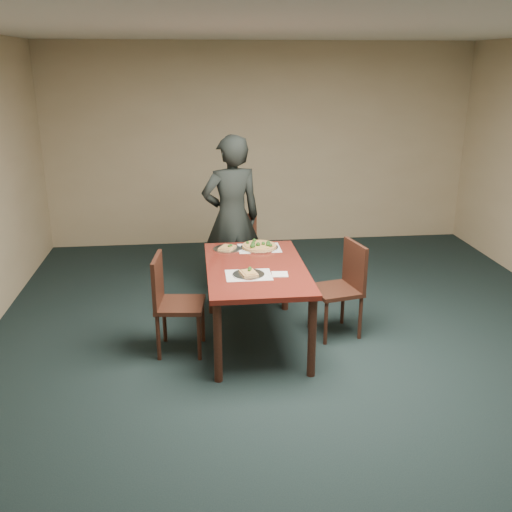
{
  "coord_description": "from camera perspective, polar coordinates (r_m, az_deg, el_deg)",
  "views": [
    {
      "loc": [
        -0.97,
        -4.05,
        2.51
      ],
      "look_at": [
        -0.43,
        0.8,
        0.85
      ],
      "focal_mm": 40.0,
      "sensor_mm": 36.0,
      "label": 1
    }
  ],
  "objects": [
    {
      "name": "napkin",
      "position": [
        5.0,
        2.4,
        -1.83
      ],
      "size": [
        0.15,
        0.15,
        0.01
      ],
      "primitive_type": "cube",
      "rotation": [
        0.0,
        0.0,
        -0.07
      ],
      "color": "white",
      "rests_on": "dining_table"
    },
    {
      "name": "placemat_main",
      "position": [
        5.7,
        0.33,
        0.79
      ],
      "size": [
        0.42,
        0.32,
        0.0
      ],
      "primitive_type": "cube",
      "color": "white",
      "rests_on": "dining_table"
    },
    {
      "name": "chair_far",
      "position": [
        6.36,
        -1.33,
        0.47
      ],
      "size": [
        0.52,
        0.52,
        0.91
      ],
      "rotation": [
        0.0,
        0.0,
        0.29
      ],
      "color": "black",
      "rests_on": "ground"
    },
    {
      "name": "room_shell",
      "position": [
        4.24,
        7.01,
        8.14
      ],
      "size": [
        8.0,
        8.0,
        8.0
      ],
      "color": "tan",
      "rests_on": "ground"
    },
    {
      "name": "dining_table",
      "position": [
        5.23,
        0.0,
        -1.99
      ],
      "size": [
        0.9,
        1.5,
        0.75
      ],
      "color": "#511510",
      "rests_on": "ground"
    },
    {
      "name": "pizza_pan",
      "position": [
        5.69,
        0.33,
        1.01
      ],
      "size": [
        0.38,
        0.38,
        0.07
      ],
      "color": "silver",
      "rests_on": "dining_table"
    },
    {
      "name": "slice_plate_near",
      "position": [
        4.98,
        -0.74,
        -1.77
      ],
      "size": [
        0.28,
        0.28,
        0.06
      ],
      "color": "silver",
      "rests_on": "dining_table"
    },
    {
      "name": "chair_right",
      "position": [
        5.51,
        8.73,
        -2.7
      ],
      "size": [
        0.5,
        0.5,
        0.91
      ],
      "rotation": [
        0.0,
        0.0,
        -1.35
      ],
      "color": "black",
      "rests_on": "ground"
    },
    {
      "name": "diner",
      "position": [
        6.25,
        -2.46,
        3.84
      ],
      "size": [
        0.74,
        0.57,
        1.81
      ],
      "primitive_type": "imported",
      "rotation": [
        0.0,
        0.0,
        3.38
      ],
      "color": "black",
      "rests_on": "ground"
    },
    {
      "name": "chair_left",
      "position": [
        5.16,
        -8.49,
        -4.21
      ],
      "size": [
        0.46,
        0.46,
        0.91
      ],
      "rotation": [
        0.0,
        0.0,
        1.46
      ],
      "color": "black",
      "rests_on": "ground"
    },
    {
      "name": "placemat_near",
      "position": [
        4.98,
        -0.74,
        -1.92
      ],
      "size": [
        0.4,
        0.3,
        0.0
      ],
      "primitive_type": "cube",
      "color": "white",
      "rests_on": "dining_table"
    },
    {
      "name": "slice_plate_far",
      "position": [
        5.67,
        -2.89,
        0.78
      ],
      "size": [
        0.28,
        0.28,
        0.06
      ],
      "color": "silver",
      "rests_on": "dining_table"
    },
    {
      "name": "ground",
      "position": [
        4.86,
        6.19,
        -12.43
      ],
      "size": [
        8.0,
        8.0,
        0.0
      ],
      "primitive_type": "plane",
      "color": "black",
      "rests_on": "ground"
    }
  ]
}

